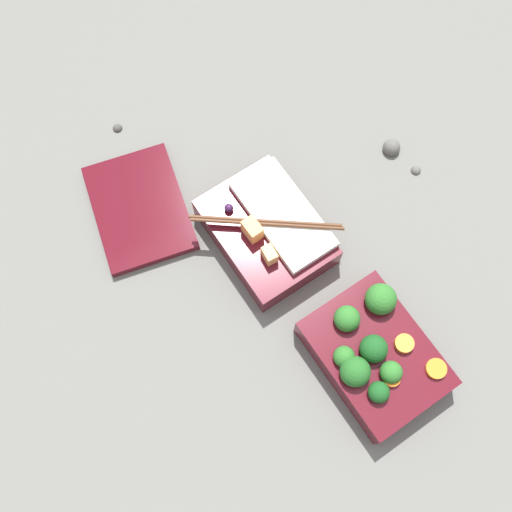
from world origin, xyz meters
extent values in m
plane|color=slate|center=(0.00, 0.00, 0.00)|extent=(3.00, 3.00, 0.00)
cube|color=#510F19|center=(-0.11, -0.02, 0.02)|extent=(0.19, 0.14, 0.05)
sphere|color=#2D7028|center=(-0.05, -0.07, 0.06)|extent=(0.04, 0.04, 0.04)
sphere|color=#2D7028|center=(-0.14, -0.02, 0.05)|extent=(0.03, 0.03, 0.03)
sphere|color=#236023|center=(-0.11, 0.02, 0.06)|extent=(0.04, 0.04, 0.04)
sphere|color=#2D7028|center=(-0.05, -0.01, 0.06)|extent=(0.04, 0.04, 0.04)
sphere|color=#19511E|center=(-0.15, 0.01, 0.05)|extent=(0.03, 0.03, 0.03)
sphere|color=#19511E|center=(-0.10, -0.02, 0.06)|extent=(0.04, 0.04, 0.04)
sphere|color=#2D7028|center=(-0.09, 0.02, 0.05)|extent=(0.03, 0.03, 0.03)
cylinder|color=orange|center=(-0.17, -0.07, 0.05)|extent=(0.03, 0.03, 0.01)
cylinder|color=orange|center=(-0.12, -0.06, 0.05)|extent=(0.03, 0.03, 0.01)
cylinder|color=orange|center=(-0.14, -0.02, 0.05)|extent=(0.02, 0.02, 0.01)
cube|color=#510F19|center=(0.13, 0.00, 0.02)|extent=(0.19, 0.14, 0.05)
cube|color=white|center=(0.13, -0.03, 0.05)|extent=(0.16, 0.08, 0.01)
cube|color=#EAB266|center=(0.09, 0.02, 0.06)|extent=(0.02, 0.02, 0.02)
cube|color=#F4A356|center=(0.13, 0.02, 0.06)|extent=(0.03, 0.02, 0.03)
sphere|color=#381942|center=(0.18, 0.03, 0.05)|extent=(0.01, 0.01, 0.01)
cylinder|color=#56331E|center=(0.13, 0.00, 0.06)|extent=(0.14, 0.17, 0.01)
cylinder|color=#56331E|center=(0.12, 0.00, 0.06)|extent=(0.14, 0.17, 0.01)
cube|color=#510F19|center=(0.27, 0.13, 0.01)|extent=(0.21, 0.17, 0.01)
sphere|color=#595651|center=(0.14, -0.25, 0.01)|extent=(0.03, 0.03, 0.03)
sphere|color=#474442|center=(0.42, 0.09, 0.00)|extent=(0.02, 0.02, 0.02)
sphere|color=#595651|center=(0.09, -0.26, 0.00)|extent=(0.02, 0.02, 0.02)
camera|label=1|loc=(-0.14, 0.19, 0.84)|focal=42.00mm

